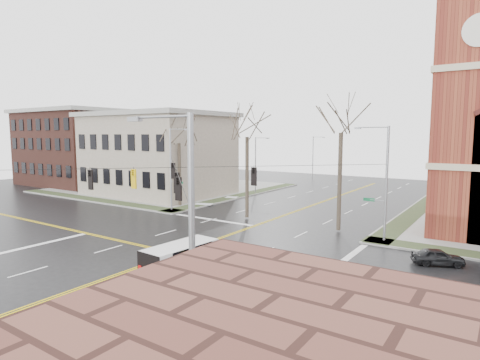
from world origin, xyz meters
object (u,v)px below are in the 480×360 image
Objects in this scene: parked_car_a at (438,257)px; tree_ne at (341,126)px; signal_pole_se at (188,250)px; streetlight_north_a at (256,163)px; tree_nw_far at (179,139)px; cargo_van at (183,256)px; signal_pole_ne at (384,180)px; signal_pole_nw at (172,167)px; streetlight_north_b at (314,156)px; tree_nw_near at (247,131)px.

parked_car_a is 0.25× the size of tree_ne.
signal_pole_se is 45.20m from streetlight_north_a.
tree_nw_far reaches higher than streetlight_north_a.
tree_ne is (4.05, 15.67, 8.09)m from cargo_van.
signal_pole_ne is at bearing 25.93° from parked_car_a.
tree_nw_far is at bearing 176.16° from tree_ne.
tree_nw_far is at bearing -98.27° from streetlight_north_a.
signal_pole_se is 25.02m from tree_ne.
signal_pole_nw is (-22.64, 0.00, 0.00)m from signal_pole_ne.
streetlight_north_a is 33.62m from parked_car_a.
tree_ne reaches higher than tree_nw_far.
tree_ne reaches higher than streetlight_north_a.
tree_nw_near is at bearing -76.74° from streetlight_north_b.
streetlight_north_b is at bearing 9.01° from parked_car_a.
tree_ne is at bearing -63.03° from streetlight_north_b.
streetlight_north_b is 0.73× the size of tree_nw_far.
streetlight_north_b is 2.48× the size of parked_car_a.
tree_nw_near reaches higher than parked_car_a.
tree_nw_far is at bearing 173.68° from signal_pole_ne.
signal_pole_nw is 0.74× the size of tree_nw_near.
streetlight_north_a is 33.98m from cargo_van.
tree_nw_far is at bearing 172.86° from tree_nw_near.
cargo_van is 0.40× the size of tree_ne.
parked_car_a is at bearing 76.68° from signal_pole_se.
signal_pole_nw is 36.51m from streetlight_north_b.
signal_pole_nw is 1.00× the size of signal_pole_se.
parked_car_a is 13.24m from tree_ne.
streetlight_north_b is at bearing 103.26° from tree_nw_near.
tree_nw_far reaches higher than signal_pole_nw.
signal_pole_ne and signal_pole_nw have the same top height.
cargo_van is (13.85, -50.84, -3.36)m from streetlight_north_b.
signal_pole_ne is at bearing 90.00° from signal_pole_se.
signal_pole_ne is 23.00m from signal_pole_se.
signal_pole_se reaches higher than streetlight_north_b.
parked_car_a is (27.19, -3.78, -4.40)m from signal_pole_nw.
streetlight_north_a is at bearing 87.68° from signal_pole_nw.
signal_pole_se is (22.64, -23.00, 0.00)m from signal_pole_nw.
signal_pole_nw is at bearing 180.00° from signal_pole_ne.
streetlight_north_a is at bearing 118.68° from tree_nw_near.
streetlight_north_b is at bearing 90.00° from streetlight_north_a.
signal_pole_ne is 2.79× the size of parked_car_a.
signal_pole_ne is 42.61m from streetlight_north_b.
tree_nw_near reaches higher than streetlight_north_b.
signal_pole_nw and signal_pole_se have the same top height.
signal_pole_nw is 2.79× the size of parked_car_a.
streetlight_north_b is (0.00, 20.00, 0.00)m from streetlight_north_a.
cargo_van is 24.24m from tree_nw_far.
cargo_van is at bearing -46.98° from tree_nw_far.
tree_ne is at bearing -40.30° from streetlight_north_a.
signal_pole_ne reaches higher than parked_car_a.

